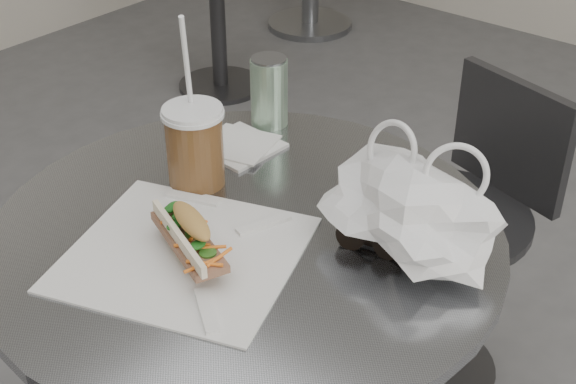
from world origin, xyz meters
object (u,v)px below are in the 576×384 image
Objects in this scene: banh_mi at (190,237)px; drink_can at (269,91)px; cafe_table at (250,364)px; iced_coffee at (195,145)px; sunglasses at (370,241)px; bg_chair at (211,14)px; chair_far at (450,258)px.

drink_can is (-0.18, 0.37, 0.03)m from banh_mi.
iced_coffee reaches higher than cafe_table.
iced_coffee reaches higher than sunglasses.
bg_chair is at bearing 156.24° from banh_mi.
cafe_table is 0.35m from sunglasses.
banh_mi is 0.25m from sunglasses.
chair_far is 3.29× the size of banh_mi.
banh_mi reaches higher than cafe_table.
drink_can is at bearing 137.68° from banh_mi.
cafe_table is at bearing 103.49° from chair_far.
chair_far is 2.54× the size of iced_coffee.
banh_mi is (1.45, -1.50, 0.45)m from bg_chair.
iced_coffee is 2.85× the size of sunglasses.
sunglasses reaches higher than chair_far.
chair_far is 0.99× the size of bg_chair.
cafe_table is 3.47× the size of banh_mi.
cafe_table is at bearing -173.09° from sunglasses.
iced_coffee is at bearing 89.59° from chair_far.
sunglasses is 0.42m from drink_can.
sunglasses reaches higher than cafe_table.
banh_mi is 1.73× the size of drink_can.
bg_chair is 2.13m from banh_mi.
drink_can is (-0.22, -0.36, 0.48)m from chair_far.
bg_chair is 2.15m from sunglasses.
banh_mi is at bearing -47.21° from iced_coffee.
chair_far is 0.64m from drink_can.
drink_can is (-0.36, 0.20, 0.05)m from sunglasses.
iced_coffee is at bearing 162.28° from cafe_table.
sunglasses is (0.14, -0.56, 0.43)m from chair_far.
cafe_table is 0.33m from banh_mi.
chair_far is 7.23× the size of sunglasses.
bg_chair is (-1.49, 0.76, 0.00)m from chair_far.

